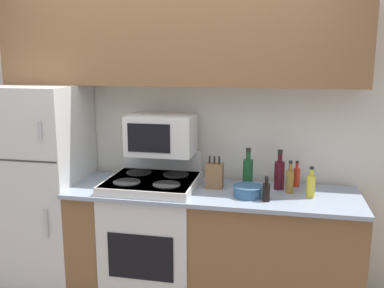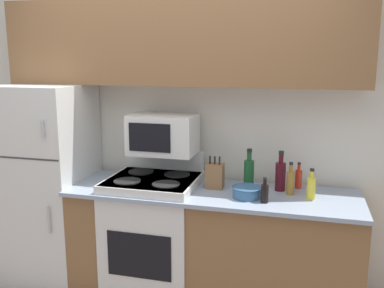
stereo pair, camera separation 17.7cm
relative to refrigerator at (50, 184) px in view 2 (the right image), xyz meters
The scene contains 14 objects.
wall_back 1.22m from the refrigerator, 18.76° to the left, with size 8.00×0.05×2.55m.
lower_cabinets 1.44m from the refrigerator, ahead, with size 2.15×0.67×0.89m.
refrigerator is the anchor object (origin of this frame).
upper_cabinets 1.58m from the refrigerator, ahead, with size 2.79×0.31×0.65m.
stove 0.99m from the refrigerator, ahead, with size 0.68×0.65×1.11m.
microwave 1.07m from the refrigerator, ahead, with size 0.51×0.34×0.31m.
knife_block 1.41m from the refrigerator, ahead, with size 0.13×0.10×0.25m.
bowl 1.67m from the refrigerator, ahead, with size 0.21×0.21×0.08m.
bottle_hot_sauce 2.02m from the refrigerator, ahead, with size 0.05×0.05×0.20m.
bottle_cooking_spray 2.11m from the refrigerator, ahead, with size 0.06×0.06×0.22m.
bottle_vinegar 1.96m from the refrigerator, ahead, with size 0.06×0.06×0.24m.
bottle_wine_red 1.89m from the refrigerator, ahead, with size 0.08×0.08×0.30m.
bottle_wine_green 1.66m from the refrigerator, ahead, with size 0.08×0.08×0.30m.
bottle_soy_sauce 1.81m from the refrigerator, ahead, with size 0.05×0.05×0.18m.
Camera 2 is at (0.97, -2.67, 1.86)m, focal length 40.00 mm.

